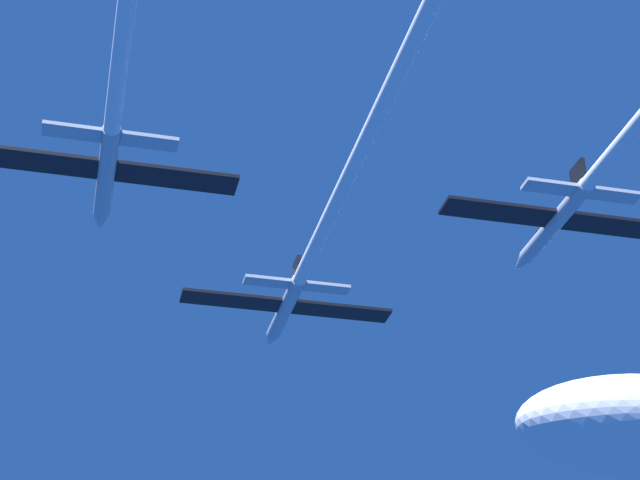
{
  "coord_description": "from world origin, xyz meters",
  "views": [
    {
      "loc": [
        -17.58,
        -85.72,
        -42.58
      ],
      "look_at": [
        -0.19,
        -11.58,
        -0.21
      ],
      "focal_mm": 62.23,
      "sensor_mm": 36.0,
      "label": 1
    }
  ],
  "objects": [
    {
      "name": "jet_left_wing",
      "position": [
        -17.2,
        -31.94,
        -0.33
      ],
      "size": [
        18.57,
        53.16,
        3.08
      ],
      "color": "#B2BAC6"
    },
    {
      "name": "jet_lead",
      "position": [
        -0.42,
        -13.84,
        -0.44
      ],
      "size": [
        18.57,
        54.14,
        3.08
      ],
      "color": "#B2BAC6"
    },
    {
      "name": "jet_right_wing",
      "position": [
        17.05,
        -29.37,
        0.22
      ],
      "size": [
        18.57,
        47.38,
        3.08
      ],
      "color": "#B2BAC6"
    }
  ]
}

